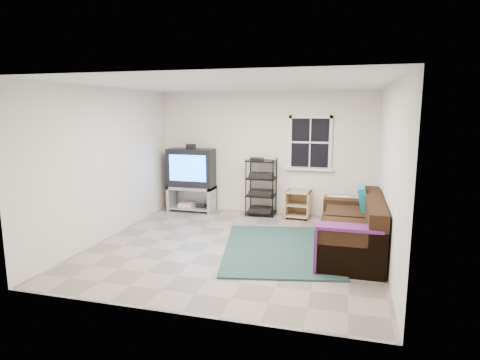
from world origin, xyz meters
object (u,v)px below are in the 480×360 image
(tv_unit, at_px, (192,174))
(sofa, at_px, (353,232))
(av_rack, at_px, (261,191))
(side_table_left, at_px, (299,203))
(side_table_right, at_px, (339,209))

(tv_unit, height_order, sofa, tv_unit)
(av_rack, xyz_separation_m, side_table_left, (0.79, 0.02, -0.23))
(av_rack, relative_size, side_table_left, 2.17)
(tv_unit, xyz_separation_m, side_table_left, (2.35, 0.05, -0.51))
(tv_unit, relative_size, sofa, 0.70)
(side_table_left, xyz_separation_m, sofa, (1.07, -1.88, 0.04))
(sofa, bearing_deg, av_rack, 135.05)
(av_rack, bearing_deg, side_table_right, -12.40)
(tv_unit, xyz_separation_m, sofa, (3.43, -1.83, -0.47))
(tv_unit, relative_size, side_table_left, 2.64)
(av_rack, bearing_deg, tv_unit, -178.80)
(av_rack, xyz_separation_m, sofa, (1.87, -1.86, -0.19))
(tv_unit, relative_size, side_table_right, 2.40)
(side_table_left, bearing_deg, sofa, -60.33)
(tv_unit, distance_m, side_table_right, 3.23)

